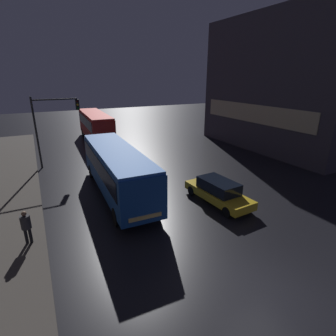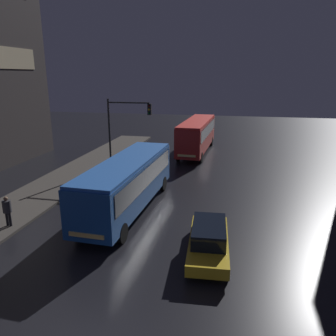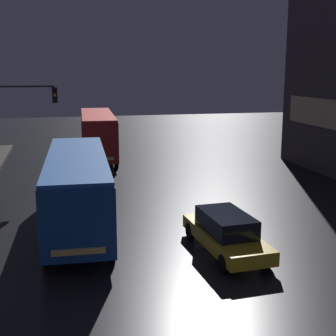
# 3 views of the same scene
# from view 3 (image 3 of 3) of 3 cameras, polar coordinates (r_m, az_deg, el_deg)

# --- Properties ---
(bus_near) EXTENTS (2.89, 10.69, 3.13)m
(bus_near) POSITION_cam_3_polar(r_m,az_deg,el_deg) (20.17, -10.99, -1.81)
(bus_near) COLOR #194793
(bus_near) RESTS_ON ground
(bus_far) EXTENTS (2.82, 10.93, 3.42)m
(bus_far) POSITION_cam_3_polar(r_m,az_deg,el_deg) (35.92, -8.58, 4.51)
(bus_far) COLOR #AD1E19
(bus_far) RESTS_ON ground
(car_taxi) EXTENTS (2.05, 4.90, 1.49)m
(car_taxi) POSITION_cam_3_polar(r_m,az_deg,el_deg) (17.53, 7.06, -7.77)
(car_taxi) COLOR gold
(car_taxi) RESTS_ON ground
(traffic_light_main) EXTENTS (3.76, 0.35, 6.02)m
(traffic_light_main) POSITION_cam_3_polar(r_m,az_deg,el_deg) (28.01, -18.06, 6.17)
(traffic_light_main) COLOR #2D2D2D
(traffic_light_main) RESTS_ON ground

